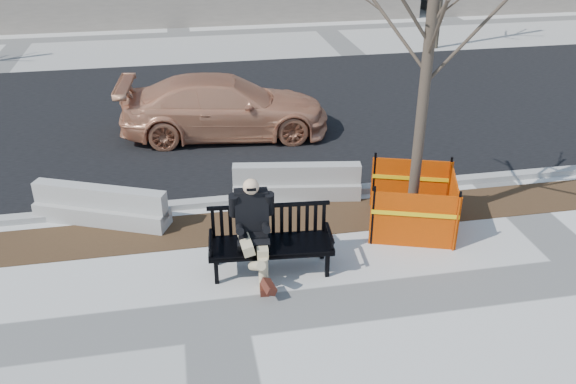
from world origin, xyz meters
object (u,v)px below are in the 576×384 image
object	(u,v)px
tree_fence	(410,226)
sedan	(226,134)
bench	(271,270)
jersey_barrier_right	(297,197)
seated_man	(254,269)
jersey_barrier_left	(103,222)

from	to	relation	value
tree_fence	sedan	xyz separation A→B (m)	(-2.93, 5.19, 0.00)
bench	jersey_barrier_right	bearing A→B (deg)	73.85
seated_man	tree_fence	bearing A→B (deg)	20.12
bench	sedan	bearing A→B (deg)	95.93
bench	seated_man	bearing A→B (deg)	168.90
bench	sedan	distance (m)	6.12
jersey_barrier_left	tree_fence	bearing A→B (deg)	10.93
sedan	jersey_barrier_right	size ratio (longest dim) A/B	2.00
seated_man	jersey_barrier_left	size ratio (longest dim) A/B	0.63
seated_man	sedan	size ratio (longest dim) A/B	0.32
tree_fence	jersey_barrier_left	world-z (taller)	tree_fence
sedan	jersey_barrier_left	bearing A→B (deg)	150.70
bench	seated_man	world-z (taller)	seated_man
tree_fence	jersey_barrier_right	xyz separation A→B (m)	(-1.85, 1.53, 0.00)
seated_man	tree_fence	size ratio (longest dim) A/B	0.29
jersey_barrier_left	jersey_barrier_right	xyz separation A→B (m)	(3.80, 0.30, 0.00)
jersey_barrier_left	bench	bearing A→B (deg)	-13.83
seated_man	jersey_barrier_left	bearing A→B (deg)	145.64
jersey_barrier_right	bench	bearing A→B (deg)	-101.76
bench	jersey_barrier_left	bearing A→B (deg)	147.46
jersey_barrier_right	seated_man	bearing A→B (deg)	-107.94
jersey_barrier_left	jersey_barrier_right	size ratio (longest dim) A/B	1.01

